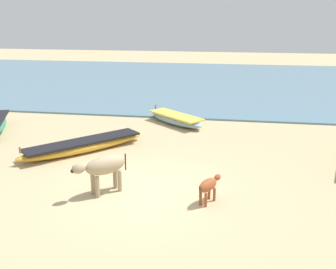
# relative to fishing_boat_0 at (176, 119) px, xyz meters

# --- Properties ---
(ground) EXTENTS (80.00, 80.00, 0.00)m
(ground) POSITION_rel_fishing_boat_0_xyz_m (0.05, -6.84, -0.23)
(ground) COLOR tan
(sea_water) EXTENTS (60.00, 20.00, 0.08)m
(sea_water) POSITION_rel_fishing_boat_0_xyz_m (0.05, 10.88, -0.19)
(sea_water) COLOR slate
(sea_water) RESTS_ON ground
(fishing_boat_0) EXTENTS (2.88, 2.67, 0.62)m
(fishing_boat_0) POSITION_rel_fishing_boat_0_xyz_m (0.00, 0.00, 0.00)
(fishing_boat_0) COLOR #8CA5B7
(fishing_boat_0) RESTS_ON ground
(fishing_boat_6) EXTENTS (3.80, 3.95, 0.60)m
(fishing_boat_6) POSITION_rel_fishing_boat_0_xyz_m (-2.62, -4.04, -0.01)
(fishing_boat_6) COLOR gold
(fishing_boat_6) RESTS_ON ground
(cow_adult_dun) EXTENTS (1.29, 1.33, 1.03)m
(cow_adult_dun) POSITION_rel_fishing_boat_0_xyz_m (-0.88, -7.12, 0.51)
(cow_adult_dun) COLOR tan
(cow_adult_dun) RESTS_ON ground
(calf_near_rust) EXTENTS (0.62, 0.93, 0.64)m
(calf_near_rust) POSITION_rel_fishing_boat_0_xyz_m (1.87, -7.23, 0.23)
(calf_near_rust) COLOR #9E4C28
(calf_near_rust) RESTS_ON ground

